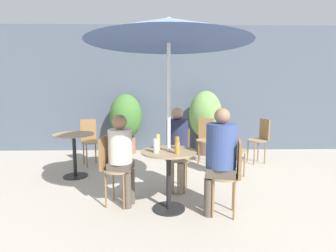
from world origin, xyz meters
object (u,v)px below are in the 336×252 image
object	(u,v)px
bistro_chair_5	(90,137)
bistro_chair_6	(261,136)
bistro_chair_1	(178,152)
seated_person_0	(220,152)
beer_glass_1	(177,147)
bistro_chair_0	(232,170)
beer_glass_0	(156,146)
beer_glass_2	(177,142)
cafe_table_far	(74,146)
seated_person_1	(177,142)
potted_plant_0	(126,119)
bistro_chair_2	(111,163)
bistro_chair_4	(206,136)
seated_person_2	(121,151)
potted_plant_1	(205,118)
umbrella	(169,31)
bistro_chair_3	(231,145)
cafe_table_near	(169,167)
beer_glass_3	(158,142)

from	to	relation	value
bistro_chair_5	bistro_chair_6	bearing A→B (deg)	-29.35
bistro_chair_1	bistro_chair_5	xyz separation A→B (m)	(-1.69, 1.31, 0.00)
bistro_chair_1	seated_person_0	bearing A→B (deg)	-50.89
beer_glass_1	bistro_chair_0	bearing A→B (deg)	-1.64
beer_glass_0	seated_person_0	bearing A→B (deg)	-3.56
bistro_chair_0	beer_glass_2	size ratio (longest dim) A/B	5.97
cafe_table_far	seated_person_1	xyz separation A→B (m)	(1.71, -0.69, 0.20)
beer_glass_2	potted_plant_0	world-z (taller)	potted_plant_0
bistro_chair_2	potted_plant_0	distance (m)	2.82
bistro_chair_4	seated_person_2	distance (m)	2.48
cafe_table_far	bistro_chair_0	bearing A→B (deg)	-32.09
beer_glass_0	bistro_chair_4	bearing A→B (deg)	66.89
potted_plant_1	umbrella	xyz separation A→B (m)	(-0.91, -2.85, 1.30)
bistro_chair_3	beer_glass_0	xyz separation A→B (m)	(-1.24, -1.30, 0.28)
bistro_chair_4	potted_plant_0	size ratio (longest dim) A/B	0.65
bistro_chair_1	bistro_chair_6	distance (m)	2.23
bistro_chair_1	bistro_chair_4	world-z (taller)	same
cafe_table_far	bistro_chair_3	bearing A→B (deg)	-1.52
bistro_chair_0	bistro_chair_3	xyz separation A→B (m)	(0.36, 1.38, 0.00)
beer_glass_0	umbrella	size ratio (longest dim) A/B	0.07
bistro_chair_6	seated_person_1	distance (m)	2.35
potted_plant_0	umbrella	xyz separation A→B (m)	(0.92, -2.96, 1.34)
beer_glass_1	bistro_chair_2	bearing A→B (deg)	159.50
bistro_chair_6	bistro_chair_0	bearing A→B (deg)	-40.53
bistro_chair_5	bistro_chair_1	bearing A→B (deg)	-68.14
seated_person_1	potted_plant_0	world-z (taller)	potted_plant_0
bistro_chair_2	bistro_chair_5	size ratio (longest dim) A/B	1.00
bistro_chair_3	cafe_table_near	bearing A→B (deg)	168.80
beer_glass_3	seated_person_1	bearing A→B (deg)	61.12
seated_person_1	umbrella	bearing A→B (deg)	-90.00
cafe_table_far	beer_glass_3	world-z (taller)	beer_glass_3
seated_person_1	beer_glass_2	size ratio (longest dim) A/B	8.17
cafe_table_far	bistro_chair_4	world-z (taller)	bistro_chair_4
bistro_chair_5	beer_glass_3	distance (m)	2.39
bistro_chair_2	bistro_chair_6	distance (m)	3.29
seated_person_0	bistro_chair_2	bearing A→B (deg)	-90.00
bistro_chair_3	seated_person_0	xyz separation A→B (m)	(-0.49, -1.35, 0.21)
seated_person_2	beer_glass_1	distance (m)	0.75
bistro_chair_2	bistro_chair_1	bearing A→B (deg)	-45.00
bistro_chair_0	bistro_chair_1	size ratio (longest dim) A/B	1.00
bistro_chair_2	beer_glass_1	bearing A→B (deg)	-97.88
cafe_table_far	potted_plant_0	size ratio (longest dim) A/B	0.54
bistro_chair_1	bistro_chair_3	size ratio (longest dim) A/B	1.00
bistro_chair_0	beer_glass_2	distance (m)	0.74
bistro_chair_6	seated_person_1	xyz separation A→B (m)	(-1.79, -1.51, 0.19)
potted_plant_0	potted_plant_1	distance (m)	1.84
seated_person_0	beer_glass_2	world-z (taller)	seated_person_0
bistro_chair_1	seated_person_1	world-z (taller)	seated_person_1
potted_plant_1	umbrella	bearing A→B (deg)	-107.76
bistro_chair_1	seated_person_2	distance (m)	0.98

